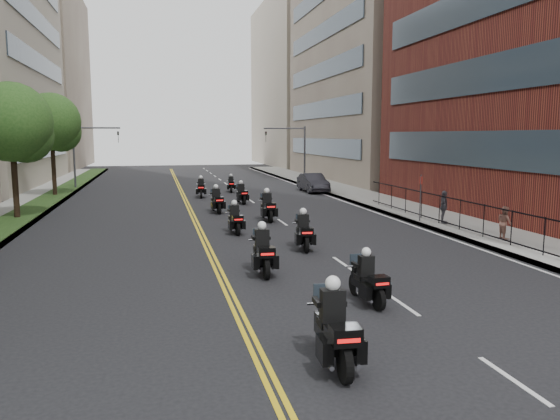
# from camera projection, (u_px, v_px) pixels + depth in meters

# --- Properties ---
(ground) EXTENTS (160.00, 160.00, 0.00)m
(ground) POSITION_uv_depth(u_px,v_px,m) (359.00, 397.00, 9.98)
(ground) COLOR black
(ground) RESTS_ON ground
(sidewalk_right) EXTENTS (4.00, 90.00, 0.15)m
(sidewalk_right) POSITION_uv_depth(u_px,v_px,m) (393.00, 205.00, 36.76)
(sidewalk_right) COLOR gray
(sidewalk_right) RESTS_ON ground
(sidewalk_left) EXTENTS (4.00, 90.00, 0.15)m
(sidewalk_left) POSITION_uv_depth(u_px,v_px,m) (7.00, 217.00, 31.49)
(sidewalk_left) COLOR gray
(sidewalk_left) RESTS_ON ground
(grass_strip) EXTENTS (2.00, 90.00, 0.04)m
(grass_strip) POSITION_uv_depth(u_px,v_px,m) (22.00, 215.00, 31.65)
(grass_strip) COLOR #1B3412
(grass_strip) RESTS_ON sidewalk_left
(building_right_tan) EXTENTS (15.11, 28.00, 30.00)m
(building_right_tan) POSITION_uv_depth(u_px,v_px,m) (388.00, 40.00, 59.03)
(building_right_tan) COLOR #7A6659
(building_right_tan) RESTS_ON ground
(building_right_far) EXTENTS (15.00, 28.00, 26.00)m
(building_right_far) POSITION_uv_depth(u_px,v_px,m) (312.00, 84.00, 88.28)
(building_right_far) COLOR #A59B85
(building_right_far) RESTS_ON ground
(building_left_far) EXTENTS (16.00, 28.00, 26.00)m
(building_left_far) POSITION_uv_depth(u_px,v_px,m) (22.00, 78.00, 78.73)
(building_left_far) COLOR #7A6659
(building_left_far) RESTS_ON ground
(iron_fence) EXTENTS (0.05, 28.00, 1.50)m
(iron_fence) POSITION_uv_depth(u_px,v_px,m) (497.00, 224.00, 23.87)
(iron_fence) COLOR black
(iron_fence) RESTS_ON sidewalk_right
(traffic_signal_right) EXTENTS (4.09, 0.20, 5.60)m
(traffic_signal_right) POSITION_uv_depth(u_px,v_px,m) (295.00, 146.00, 52.15)
(traffic_signal_right) COLOR #3F3F44
(traffic_signal_right) RESTS_ON ground
(traffic_signal_left) EXTENTS (4.09, 0.20, 5.60)m
(traffic_signal_left) POSITION_uv_depth(u_px,v_px,m) (85.00, 147.00, 47.96)
(traffic_signal_left) COLOR #3F3F44
(traffic_signal_left) RESTS_ON ground
(motorcycle_0) EXTENTS (0.63, 2.56, 1.89)m
(motorcycle_0) POSITION_uv_depth(u_px,v_px,m) (334.00, 331.00, 11.25)
(motorcycle_0) COLOR black
(motorcycle_0) RESTS_ON ground
(motorcycle_1) EXTENTS (0.56, 2.17, 1.60)m
(motorcycle_1) POSITION_uv_depth(u_px,v_px,m) (368.00, 282.00, 15.49)
(motorcycle_1) COLOR black
(motorcycle_1) RESTS_ON ground
(motorcycle_2) EXTENTS (0.58, 2.47, 1.82)m
(motorcycle_2) POSITION_uv_depth(u_px,v_px,m) (263.00, 253.00, 18.79)
(motorcycle_2) COLOR black
(motorcycle_2) RESTS_ON ground
(motorcycle_3) EXTENTS (0.68, 2.35, 1.74)m
(motorcycle_3) POSITION_uv_depth(u_px,v_px,m) (304.00, 233.00, 22.86)
(motorcycle_3) COLOR black
(motorcycle_3) RESTS_ON ground
(motorcycle_4) EXTENTS (0.53, 2.21, 1.63)m
(motorcycle_4) POSITION_uv_depth(u_px,v_px,m) (235.00, 220.00, 26.57)
(motorcycle_4) COLOR black
(motorcycle_4) RESTS_ON ground
(motorcycle_5) EXTENTS (0.57, 2.48, 1.83)m
(motorcycle_5) POSITION_uv_depth(u_px,v_px,m) (267.00, 208.00, 30.46)
(motorcycle_5) COLOR black
(motorcycle_5) RESTS_ON ground
(motorcycle_6) EXTENTS (0.63, 2.38, 1.76)m
(motorcycle_6) POSITION_uv_depth(u_px,v_px,m) (217.00, 202.00, 33.68)
(motorcycle_6) COLOR black
(motorcycle_6) RESTS_ON ground
(motorcycle_7) EXTENTS (0.59, 2.21, 1.63)m
(motorcycle_7) POSITION_uv_depth(u_px,v_px,m) (241.00, 194.00, 38.11)
(motorcycle_7) COLOR black
(motorcycle_7) RESTS_ON ground
(motorcycle_8) EXTENTS (0.59, 2.29, 1.69)m
(motorcycle_8) POSITION_uv_depth(u_px,v_px,m) (201.00, 189.00, 41.98)
(motorcycle_8) COLOR black
(motorcycle_8) RESTS_ON ground
(motorcycle_9) EXTENTS (0.57, 2.08, 1.53)m
(motorcycle_9) POSITION_uv_depth(u_px,v_px,m) (231.00, 185.00, 45.94)
(motorcycle_9) COLOR black
(motorcycle_9) RESTS_ON ground
(parked_sedan) EXTENTS (1.68, 4.74, 1.56)m
(parked_sedan) POSITION_uv_depth(u_px,v_px,m) (313.00, 183.00, 46.03)
(parked_sedan) COLOR black
(parked_sedan) RESTS_ON ground
(pedestrian_b) EXTENTS (0.63, 0.77, 1.48)m
(pedestrian_b) POSITION_uv_depth(u_px,v_px,m) (505.00, 223.00, 24.36)
(pedestrian_b) COLOR #89594B
(pedestrian_b) RESTS_ON sidewalk_right
(pedestrian_c) EXTENTS (0.81, 1.10, 1.73)m
(pedestrian_c) POSITION_uv_depth(u_px,v_px,m) (444.00, 207.00, 28.65)
(pedestrian_c) COLOR #47464E
(pedestrian_c) RESTS_ON sidewalk_right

